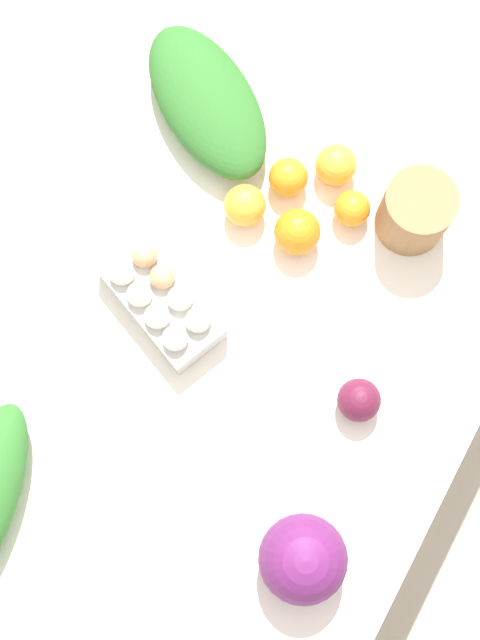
# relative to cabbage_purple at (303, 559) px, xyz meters

# --- Properties ---
(ground_plane) EXTENTS (8.00, 8.00, 0.00)m
(ground_plane) POSITION_rel_cabbage_purple_xyz_m (0.30, 0.28, -0.79)
(ground_plane) COLOR #B2A899
(dining_table) EXTENTS (1.41, 0.90, 0.72)m
(dining_table) POSITION_rel_cabbage_purple_xyz_m (0.30, 0.28, -0.16)
(dining_table) COLOR silver
(dining_table) RESTS_ON ground_plane
(cabbage_purple) EXTENTS (0.14, 0.14, 0.14)m
(cabbage_purple) POSITION_rel_cabbage_purple_xyz_m (0.00, 0.00, 0.00)
(cabbage_purple) COLOR #601E5B
(cabbage_purple) RESTS_ON dining_table
(egg_carton) EXTENTS (0.19, 0.25, 0.09)m
(egg_carton) POSITION_rel_cabbage_purple_xyz_m (0.26, 0.41, -0.03)
(egg_carton) COLOR #B7B7B2
(egg_carton) RESTS_ON dining_table
(paper_bag) EXTENTS (0.12, 0.12, 0.13)m
(paper_bag) POSITION_rel_cabbage_purple_xyz_m (0.61, 0.10, -0.01)
(paper_bag) COLOR #997047
(paper_bag) RESTS_ON dining_table
(greens_bunch_beet_tops) EXTENTS (0.32, 0.37, 0.09)m
(greens_bunch_beet_tops) POSITION_rel_cabbage_purple_xyz_m (0.62, 0.52, -0.03)
(greens_bunch_beet_tops) COLOR #2D6B28
(greens_bunch_beet_tops) RESTS_ON dining_table
(beet_root) EXTENTS (0.07, 0.07, 0.07)m
(beet_root) POSITION_rel_cabbage_purple_xyz_m (0.27, 0.04, -0.03)
(beet_root) COLOR #5B1933
(beet_root) RESTS_ON dining_table
(orange_0) EXTENTS (0.07, 0.07, 0.07)m
(orange_0) POSITION_rel_cabbage_purple_xyz_m (0.57, 0.33, -0.04)
(orange_0) COLOR orange
(orange_0) RESTS_ON dining_table
(orange_1) EXTENTS (0.08, 0.08, 0.08)m
(orange_1) POSITION_rel_cabbage_purple_xyz_m (0.49, 0.37, -0.03)
(orange_1) COLOR #F9A833
(orange_1) RESTS_ON dining_table
(orange_2) EXTENTS (0.07, 0.07, 0.07)m
(orange_2) POSITION_rel_cabbage_purple_xyz_m (0.57, 0.20, -0.04)
(orange_2) COLOR orange
(orange_2) RESTS_ON dining_table
(orange_3) EXTENTS (0.07, 0.07, 0.07)m
(orange_3) POSITION_rel_cabbage_purple_xyz_m (0.63, 0.26, -0.03)
(orange_3) COLOR #F9A833
(orange_3) RESTS_ON dining_table
(orange_4) EXTENTS (0.08, 0.08, 0.08)m
(orange_4) POSITION_rel_cabbage_purple_xyz_m (0.49, 0.27, -0.03)
(orange_4) COLOR orange
(orange_4) RESTS_ON dining_table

